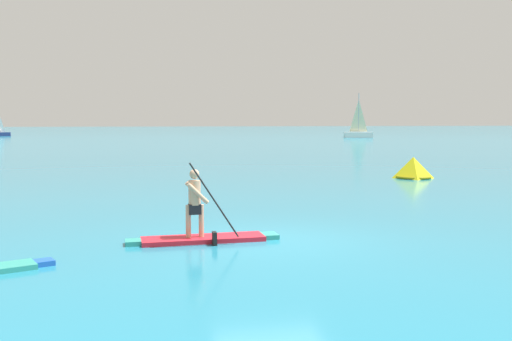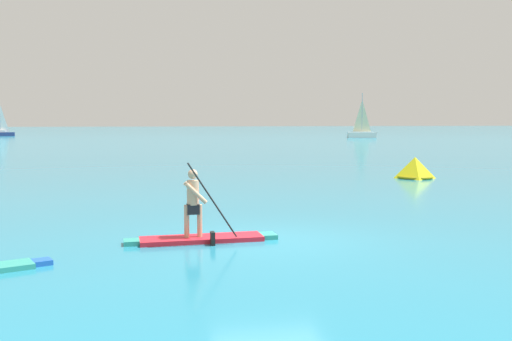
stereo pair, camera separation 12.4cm
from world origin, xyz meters
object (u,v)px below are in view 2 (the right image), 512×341
(paddleboarder_mid_center, at_px, (200,228))
(sailboat_right_horizon, at_px, (362,132))
(race_marker_buoy, at_px, (415,169))
(sailboat_left_horizon, at_px, (1,131))

(paddleboarder_mid_center, height_order, sailboat_right_horizon, sailboat_right_horizon)
(race_marker_buoy, height_order, sailboat_right_horizon, sailboat_right_horizon)
(paddleboarder_mid_center, xyz_separation_m, race_marker_buoy, (10.76, 11.69, 0.12))
(race_marker_buoy, distance_m, sailboat_left_horizon, 83.04)
(paddleboarder_mid_center, xyz_separation_m, sailboat_right_horizon, (30.36, 68.33, 0.58))
(paddleboarder_mid_center, bearing_deg, race_marker_buoy, 44.91)
(sailboat_right_horizon, bearing_deg, sailboat_left_horizon, 170.21)
(paddleboarder_mid_center, relative_size, sailboat_right_horizon, 0.51)
(paddleboarder_mid_center, height_order, sailboat_left_horizon, sailboat_left_horizon)
(race_marker_buoy, bearing_deg, sailboat_right_horizon, 70.92)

